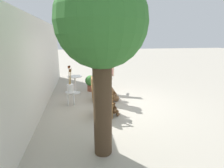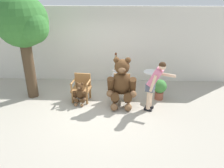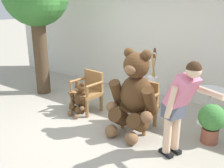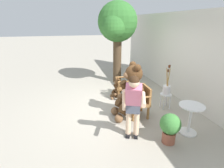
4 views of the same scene
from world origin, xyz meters
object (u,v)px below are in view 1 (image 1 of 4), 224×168
(teddy_bear_large, at_px, (104,80))
(person_visitor, at_px, (108,71))
(wooden_chair_right, at_px, (97,88))
(white_stool, at_px, (71,95))
(brush_bucket, at_px, (70,87))
(teddy_bear_small, at_px, (111,104))
(wooden_chair_left, at_px, (102,101))
(round_side_table, at_px, (75,83))
(patio_tree, at_px, (103,28))
(potted_plant, at_px, (90,82))

(teddy_bear_large, xyz_separation_m, person_visitor, (0.93, -0.31, 0.17))
(wooden_chair_right, xyz_separation_m, white_stool, (-0.24, 0.92, -0.11))
(teddy_bear_large, xyz_separation_m, brush_bucket, (-0.23, 1.18, -0.11))
(teddy_bear_small, relative_size, person_visitor, 0.47)
(wooden_chair_left, bearing_deg, white_stool, 41.32)
(round_side_table, bearing_deg, patio_tree, -170.72)
(wooden_chair_right, distance_m, round_side_table, 1.31)
(wooden_chair_left, bearing_deg, teddy_bear_large, -11.58)
(person_visitor, xyz_separation_m, patio_tree, (-3.86, 0.72, 1.47))
(patio_tree, bearing_deg, teddy_bear_small, -14.88)
(teddy_bear_large, height_order, patio_tree, patio_tree)
(potted_plant, bearing_deg, patio_tree, -179.90)
(white_stool, height_order, brush_bucket, brush_bucket)
(patio_tree, bearing_deg, wooden_chair_left, -5.33)
(person_visitor, xyz_separation_m, white_stool, (-1.17, 1.49, -0.56))
(wooden_chair_left, relative_size, wooden_chair_right, 1.00)
(wooden_chair_right, distance_m, patio_tree, 3.50)
(brush_bucket, bearing_deg, white_stool, 156.77)
(person_visitor, distance_m, potted_plant, 0.94)
(white_stool, xyz_separation_m, potted_plant, (1.47, -0.76, 0.04))
(person_visitor, bearing_deg, teddy_bear_large, 161.70)
(person_visitor, relative_size, potted_plant, 2.25)
(teddy_bear_large, xyz_separation_m, teddy_bear_small, (-1.29, -0.02, -0.39))
(wooden_chair_left, bearing_deg, teddy_bear_small, -92.09)
(white_stool, bearing_deg, brush_bucket, -23.23)
(teddy_bear_small, height_order, person_visitor, person_visitor)
(teddy_bear_large, relative_size, person_visitor, 0.99)
(wooden_chair_right, height_order, round_side_table, wooden_chair_right)
(person_visitor, relative_size, white_stool, 3.33)
(person_visitor, bearing_deg, white_stool, 127.98)
(white_stool, xyz_separation_m, brush_bucket, (0.00, -0.00, 0.28))
(teddy_bear_small, distance_m, round_side_table, 2.57)
(person_visitor, bearing_deg, wooden_chair_right, 148.43)
(white_stool, distance_m, potted_plant, 1.66)
(patio_tree, bearing_deg, wooden_chair_right, -2.99)
(wooden_chair_right, xyz_separation_m, teddy_bear_large, (-0.00, -0.26, 0.28))
(teddy_bear_large, bearing_deg, potted_plant, 18.91)
(teddy_bear_small, xyz_separation_m, brush_bucket, (1.06, 1.20, 0.28))
(wooden_chair_right, relative_size, potted_plant, 1.26)
(patio_tree, xyz_separation_m, potted_plant, (4.16, 0.01, -1.98))
(round_side_table, bearing_deg, brush_bucket, 174.49)
(wooden_chair_left, relative_size, teddy_bear_large, 0.57)
(wooden_chair_left, xyz_separation_m, patio_tree, (-1.64, 0.15, 1.92))
(person_visitor, bearing_deg, patio_tree, 169.36)
(teddy_bear_small, xyz_separation_m, potted_plant, (2.53, 0.44, 0.04))
(teddy_bear_large, height_order, white_stool, teddy_bear_large)
(brush_bucket, bearing_deg, person_visitor, -52.05)
(round_side_table, bearing_deg, teddy_bear_small, -155.11)
(patio_tree, height_order, potted_plant, patio_tree)
(wooden_chair_left, xyz_separation_m, potted_plant, (2.52, 0.16, -0.07))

